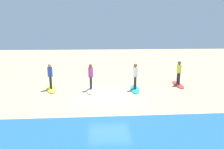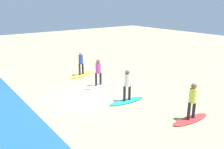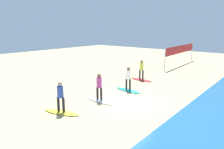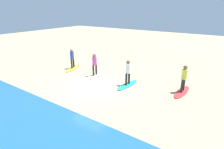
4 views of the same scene
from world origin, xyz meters
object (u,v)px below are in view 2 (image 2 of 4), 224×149
(surfboard_red, at_px, (190,119))
(surfboard_teal, at_px, (127,101))
(surfboard_yellow, at_px, (81,75))
(surfer_yellow, at_px, (81,61))
(surfboard_white, at_px, (98,86))
(surfer_teal, at_px, (127,83))
(surfer_white, at_px, (98,70))
(surfer_red, at_px, (193,99))

(surfboard_red, relative_size, surfboard_teal, 1.00)
(surfboard_red, distance_m, surfboard_teal, 3.38)
(surfboard_yellow, bearing_deg, surfer_yellow, -0.00)
(surfboard_red, xyz_separation_m, surfboard_white, (6.12, 0.78, 0.00))
(surfer_teal, distance_m, surfer_white, 2.87)
(surfboard_teal, relative_size, surfboard_yellow, 1.00)
(surfboard_red, relative_size, surfer_white, 1.28)
(surfer_white, height_order, surfer_yellow, same)
(surfer_teal, height_order, surfboard_yellow, surfer_teal)
(surfer_red, relative_size, surfer_yellow, 1.00)
(surfer_red, xyz_separation_m, surfboard_white, (6.12, 0.78, -0.99))
(surfer_white, distance_m, surfboard_yellow, 2.83)
(surfer_white, bearing_deg, surfboard_red, -172.70)
(surfer_white, xyz_separation_m, surfer_yellow, (2.63, -0.31, 0.00))
(surfboard_red, xyz_separation_m, surfer_yellow, (8.74, 0.48, 0.99))
(surfer_red, relative_size, surfboard_teal, 0.78)
(surfboard_yellow, bearing_deg, surfer_red, 76.84)
(surfboard_white, bearing_deg, surfer_white, 0.00)
(surfer_red, height_order, surfer_yellow, same)
(surfer_teal, xyz_separation_m, surfer_yellow, (5.49, -0.44, 0.00))
(surfboard_red, height_order, surfboard_teal, same)
(surfboard_red, height_order, surfboard_white, same)
(surfboard_white, distance_m, surfer_yellow, 2.83)
(surfer_red, bearing_deg, surfboard_red, 0.00)
(surfer_red, bearing_deg, surfboard_white, 7.30)
(surfboard_white, xyz_separation_m, surfer_yellow, (2.63, -0.31, 0.99))
(surfer_teal, xyz_separation_m, surfer_white, (2.86, -0.13, 0.00))
(surfboard_white, bearing_deg, surfboard_yellow, -94.78)
(surfer_teal, bearing_deg, surfer_yellow, -4.54)
(surfboard_yellow, xyz_separation_m, surfer_yellow, (0.00, 0.00, 0.99))
(surfboard_teal, bearing_deg, surfer_teal, 95.37)
(surfboard_teal, relative_size, surfer_teal, 1.28)
(surfboard_teal, xyz_separation_m, surfboard_yellow, (5.49, -0.44, 0.00))
(surfer_yellow, bearing_deg, surfboard_teal, 175.46)
(surfer_teal, relative_size, surfer_white, 1.00)
(surfer_teal, xyz_separation_m, surfboard_white, (2.86, -0.13, -0.99))
(surfer_red, relative_size, surfboard_white, 0.78)
(surfer_red, height_order, surfer_white, same)
(surfboard_teal, xyz_separation_m, surfer_white, (2.86, -0.13, 0.99))
(surfboard_red, xyz_separation_m, surfer_red, (0.00, 0.00, 0.99))
(surfer_teal, bearing_deg, surfboard_red, -164.30)
(surfboard_white, bearing_deg, surfboard_red, 99.16)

